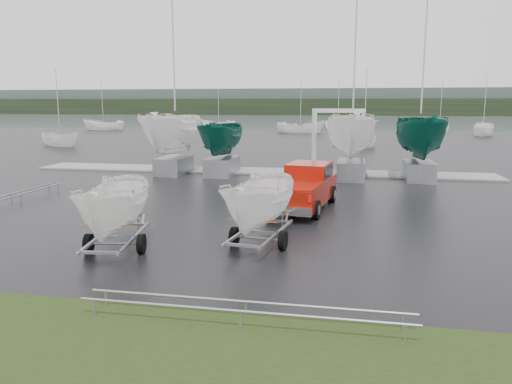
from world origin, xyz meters
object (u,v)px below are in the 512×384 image
pickup_truck (306,185)px  boat_hoist (338,132)px  trailer_parked (113,162)px  trailer_hitched (260,160)px

pickup_truck → boat_hoist: (1.02, 10.69, 1.70)m
pickup_truck → trailer_parked: bearing=-115.7°
trailer_parked → trailer_hitched: bearing=8.7°
pickup_truck → trailer_hitched: bearing=-90.0°
trailer_hitched → trailer_parked: trailer_hitched is taller
pickup_truck → boat_hoist: bearing=92.2°
trailer_parked → boat_hoist: 19.30m
trailer_hitched → boat_hoist: trailer_hitched is taller
trailer_hitched → trailer_parked: 4.42m
trailer_hitched → trailer_parked: (-4.19, -1.42, -0.01)m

